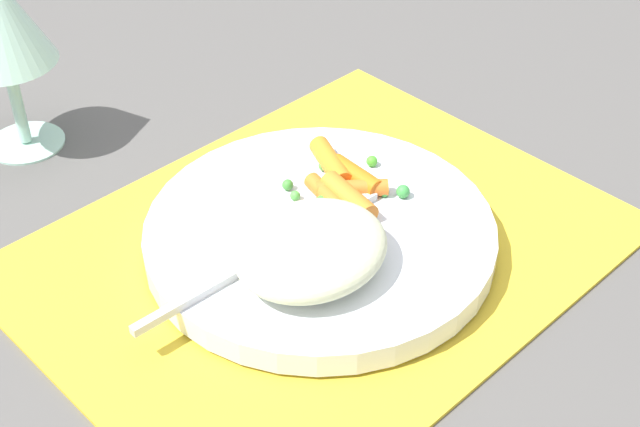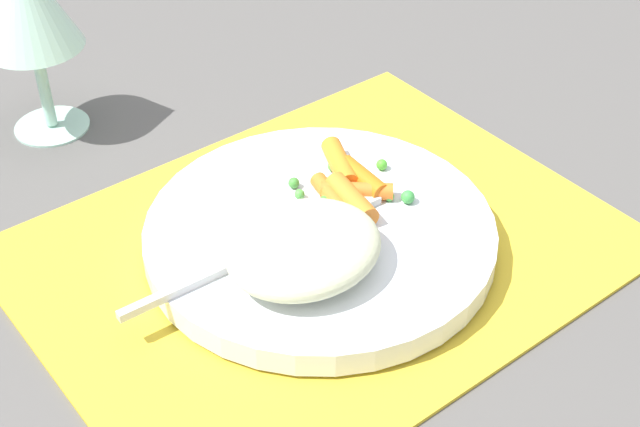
% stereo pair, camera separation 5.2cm
% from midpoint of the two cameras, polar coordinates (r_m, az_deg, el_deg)
% --- Properties ---
extents(ground_plane, '(2.40, 2.40, 0.00)m').
position_cam_midpoint_polar(ground_plane, '(0.65, 2.29, -2.42)').
color(ground_plane, '#565451').
extents(placemat, '(0.40, 0.31, 0.01)m').
position_cam_midpoint_polar(placemat, '(0.65, 2.30, -2.22)').
color(placemat, gold).
rests_on(placemat, ground_plane).
extents(plate, '(0.25, 0.25, 0.02)m').
position_cam_midpoint_polar(plate, '(0.64, 2.33, -1.41)').
color(plate, white).
rests_on(plate, placemat).
extents(rice_mound, '(0.11, 0.09, 0.03)m').
position_cam_midpoint_polar(rice_mound, '(0.59, 1.53, -2.26)').
color(rice_mound, beige).
rests_on(rice_mound, plate).
extents(carrot_portion, '(0.06, 0.09, 0.02)m').
position_cam_midpoint_polar(carrot_portion, '(0.66, 4.05, 1.73)').
color(carrot_portion, orange).
rests_on(carrot_portion, plate).
extents(pea_scatter, '(0.08, 0.07, 0.01)m').
position_cam_midpoint_polar(pea_scatter, '(0.66, 4.22, 1.35)').
color(pea_scatter, '#4D9531').
rests_on(pea_scatter, plate).
extents(fork, '(0.20, 0.02, 0.01)m').
position_cam_midpoint_polar(fork, '(0.62, 0.03, -1.66)').
color(fork, silver).
rests_on(fork, plate).
extents(wine_glass, '(0.08, 0.08, 0.16)m').
position_cam_midpoint_polar(wine_glass, '(0.75, -15.88, 12.35)').
color(wine_glass, '#B2E0CC').
rests_on(wine_glass, ground_plane).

